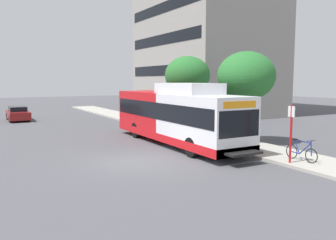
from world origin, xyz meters
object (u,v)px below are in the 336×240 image
Objects in this scene: bicycle_parked at (301,152)px; street_tree_near_stop at (246,76)px; parked_car_far_lane at (18,114)px; street_tree_mid_block at (187,76)px; bus_stop_sign_pole at (291,129)px; transit_bus at (176,116)px.

street_tree_near_stop reaches higher than bicycle_parked.
street_tree_near_stop is 1.19× the size of parked_car_far_lane.
bicycle_parked is 12.81m from street_tree_mid_block.
parked_car_far_lane is (-9.39, 24.96, 0.10)m from bicycle_parked.
street_tree_mid_block reaches higher than bicycle_parked.
bicycle_parked is at bearing -97.14° from street_tree_mid_block.
street_tree_near_stop is (1.20, 5.18, 3.48)m from bicycle_parked.
bus_stop_sign_pole is at bearing -70.89° from parked_car_far_lane.
bus_stop_sign_pole is (1.77, -7.10, -0.05)m from transit_bus.
street_tree_near_stop reaches higher than parked_car_far_lane.
transit_bus is 6.96m from street_tree_mid_block.
street_tree_mid_block reaches higher than transit_bus.
transit_bus is 7.62m from bicycle_parked.
bus_stop_sign_pole is 6.03m from street_tree_near_stop.
bus_stop_sign_pole is at bearing -75.97° from transit_bus.
transit_bus reaches higher than parked_car_far_lane.
bicycle_parked is 0.39× the size of parked_car_far_lane.
transit_bus is 4.79m from street_tree_near_stop.
street_tree_mid_block reaches higher than street_tree_near_stop.
street_tree_near_stop is 7.03m from street_tree_mid_block.
parked_car_far_lane is at bearing 111.05° from transit_bus.
bicycle_parked is 0.33× the size of street_tree_near_stop.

